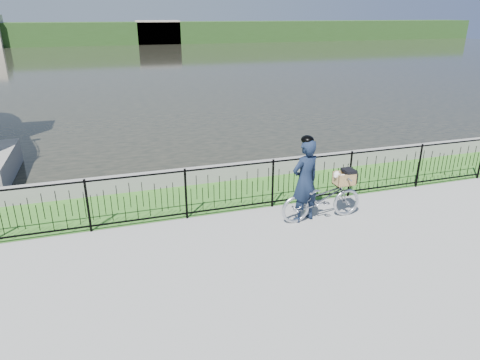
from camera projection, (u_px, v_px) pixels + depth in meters
name	position (u px, v px, depth m)	size (l,w,h in m)	color
ground	(254.00, 246.00, 8.23)	(120.00, 120.00, 0.00)	gray
grass_strip	(219.00, 195.00, 10.54)	(60.00, 2.00, 0.01)	#356D22
water	(129.00, 64.00, 37.51)	(120.00, 120.00, 0.00)	black
quay_wall	(209.00, 174.00, 11.35)	(60.00, 0.30, 0.40)	gray
fence	(231.00, 189.00, 9.44)	(14.00, 0.06, 1.15)	black
far_treeline	(114.00, 33.00, 60.92)	(120.00, 6.00, 3.00)	#24441A
far_building_right	(158.00, 32.00, 61.25)	(6.00, 3.00, 3.20)	#B5A691
bicycle_rig	(322.00, 198.00, 9.17)	(1.85, 0.64, 1.10)	#B4B8C1
cyclist	(305.00, 180.00, 8.95)	(0.75, 0.58, 1.88)	black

